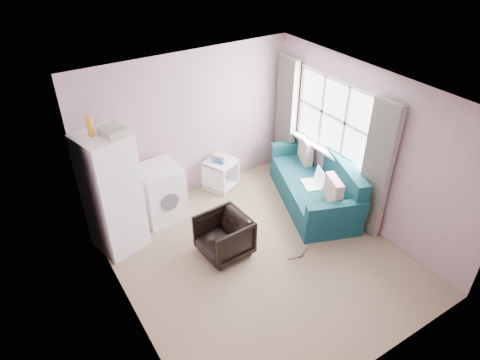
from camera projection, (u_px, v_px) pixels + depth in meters
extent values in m
cube|color=#977F63|center=(259.00, 257.00, 6.29)|extent=(3.80, 4.20, 0.02)
cube|color=silver|center=(264.00, 96.00, 4.90)|extent=(3.80, 4.20, 0.02)
cube|color=#AF8A94|center=(189.00, 126.00, 7.08)|extent=(3.80, 0.02, 2.50)
cube|color=#AF8A94|center=(386.00, 291.00, 4.11)|extent=(3.80, 0.02, 2.50)
cube|color=#AF8A94|center=(120.00, 238.00, 4.75)|extent=(0.02, 4.20, 2.50)
cube|color=#AF8A94|center=(365.00, 148.00, 6.45)|extent=(0.02, 4.20, 2.50)
cube|color=white|center=(334.00, 117.00, 6.80)|extent=(0.01, 1.60, 1.20)
imported|color=black|center=(224.00, 235.00, 6.17)|extent=(0.67, 0.71, 0.70)
cube|color=white|center=(112.00, 194.00, 6.02)|extent=(0.78, 0.78, 1.86)
cube|color=slate|center=(134.00, 198.00, 6.35)|extent=(0.16, 0.58, 0.02)
cube|color=slate|center=(119.00, 161.00, 6.19)|extent=(0.03, 0.04, 0.53)
cube|color=white|center=(129.00, 163.00, 6.00)|extent=(0.12, 0.43, 0.64)
cylinder|color=orange|center=(90.00, 127.00, 5.41)|extent=(0.10, 0.10, 0.25)
cube|color=#AFB0A6|center=(113.00, 131.00, 5.50)|extent=(0.35, 0.38, 0.10)
cube|color=white|center=(160.00, 192.00, 6.86)|extent=(0.69, 0.69, 0.92)
cube|color=slate|center=(158.00, 170.00, 6.61)|extent=(0.64, 0.62, 0.05)
cylinder|color=slate|center=(170.00, 202.00, 6.63)|extent=(0.30, 0.04, 0.30)
cube|color=white|center=(220.00, 162.00, 7.53)|extent=(0.65, 0.65, 0.04)
cube|color=white|center=(221.00, 183.00, 7.78)|extent=(0.65, 0.65, 0.04)
cube|color=white|center=(213.00, 180.00, 7.51)|extent=(0.24, 0.46, 0.54)
cube|color=white|center=(228.00, 168.00, 7.82)|extent=(0.24, 0.46, 0.54)
cube|color=teal|center=(220.00, 160.00, 7.51)|extent=(0.25, 0.28, 0.03)
cube|color=beige|center=(221.00, 158.00, 7.50)|extent=(0.26, 0.29, 0.03)
cube|color=teal|center=(220.00, 157.00, 7.47)|extent=(0.24, 0.28, 0.03)
cube|color=beige|center=(221.00, 155.00, 7.46)|extent=(0.26, 0.29, 0.03)
cube|color=#11474F|center=(313.00, 192.00, 7.28)|extent=(1.60, 2.22, 0.45)
cube|color=#11474F|center=(337.00, 166.00, 7.09)|extent=(0.90, 1.95, 0.49)
cube|color=#11474F|center=(337.00, 210.00, 6.31)|extent=(0.94, 0.48, 0.22)
cube|color=#11474F|center=(296.00, 147.00, 7.89)|extent=(0.94, 0.48, 0.22)
cube|color=#CEAE9C|center=(333.00, 191.00, 6.52)|extent=(0.28, 0.47, 0.45)
cube|color=#CEAE9C|center=(306.00, 150.00, 7.58)|extent=(0.28, 0.47, 0.45)
cube|color=white|center=(311.00, 185.00, 7.05)|extent=(0.37, 0.44, 0.02)
cube|color=silver|center=(320.00, 177.00, 7.00)|extent=(0.19, 0.37, 0.24)
cube|color=white|center=(326.00, 152.00, 7.11)|extent=(0.14, 1.70, 0.04)
cube|color=white|center=(329.00, 150.00, 7.12)|extent=(0.02, 1.68, 0.05)
cube|color=white|center=(333.00, 117.00, 6.79)|extent=(0.02, 1.68, 0.05)
cube|color=white|center=(338.00, 81.00, 6.46)|extent=(0.02, 1.68, 0.05)
cube|color=white|center=(371.00, 137.00, 6.22)|extent=(0.02, 0.05, 1.20)
cube|color=white|center=(345.00, 123.00, 6.60)|extent=(0.02, 0.05, 1.20)
cube|color=white|center=(322.00, 111.00, 6.97)|extent=(0.02, 0.05, 1.20)
cube|color=white|center=(301.00, 100.00, 7.35)|extent=(0.02, 0.05, 1.20)
cube|color=beige|center=(377.00, 171.00, 6.21)|extent=(0.12, 0.46, 2.18)
cube|color=beige|center=(286.00, 117.00, 7.73)|extent=(0.12, 0.46, 2.18)
cylinder|color=black|center=(304.00, 253.00, 6.34)|extent=(0.26, 0.11, 0.01)
cylinder|color=black|center=(296.00, 258.00, 6.26)|extent=(0.27, 0.08, 0.01)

